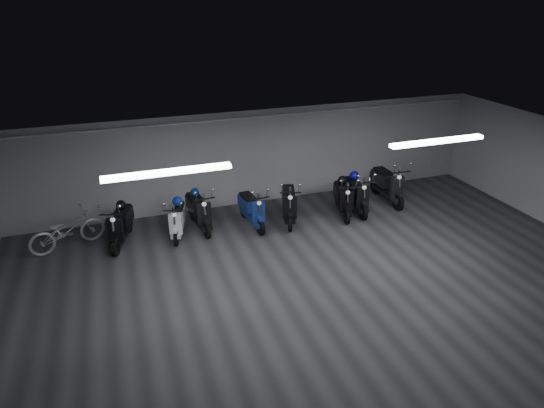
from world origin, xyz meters
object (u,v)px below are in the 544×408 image
object	(u,v)px
scooter_3	(198,205)
helmet_0	(354,176)
scooter_8	(357,189)
scooter_7	(343,193)
helmet_1	(121,205)
scooter_4	(252,204)
helmet_2	(195,192)
helmet_4	(342,181)
scooter_5	(289,198)
scooter_2	(177,215)
helmet_3	(177,201)
scooter_1	(120,219)
scooter_9	(388,179)
bicycle	(66,226)

from	to	relation	value
scooter_3	helmet_0	xyz separation A→B (m)	(4.51, -0.13, 0.31)
scooter_3	scooter_8	xyz separation A→B (m)	(4.48, -0.38, 0.01)
scooter_7	helmet_1	xyz separation A→B (m)	(-5.93, 0.55, 0.30)
scooter_4	helmet_2	world-z (taller)	scooter_4
scooter_4	scooter_8	bearing A→B (deg)	-6.97
scooter_8	helmet_4	xyz separation A→B (m)	(-0.40, 0.13, 0.26)
scooter_4	scooter_5	size ratio (longest dim) A/B	0.94
scooter_4	scooter_8	xyz separation A→B (m)	(3.11, -0.06, 0.04)
scooter_8	helmet_4	distance (m)	0.50
scooter_3	helmet_0	distance (m)	4.52
scooter_8	helmet_4	size ratio (longest dim) A/B	6.78
helmet_2	scooter_2	bearing A→B (deg)	-140.28
scooter_7	helmet_3	xyz separation A→B (m)	(-4.54, 0.48, 0.22)
scooter_5	scooter_7	xyz separation A→B (m)	(1.59, -0.13, -0.03)
scooter_3	scooter_1	bearing A→B (deg)	178.18
helmet_0	helmet_2	bearing A→B (deg)	175.26
scooter_1	scooter_7	xyz separation A→B (m)	(6.01, -0.32, -0.02)
scooter_2	scooter_9	xyz separation A→B (m)	(6.27, 0.11, 0.13)
scooter_2	helmet_3	distance (m)	0.35
scooter_9	helmet_0	size ratio (longest dim) A/B	6.97
helmet_4	scooter_5	bearing A→B (deg)	-176.22
scooter_5	helmet_4	bearing A→B (deg)	21.68
scooter_8	helmet_3	bearing A→B (deg)	-176.77
scooter_3	scooter_5	world-z (taller)	scooter_5
bicycle	helmet_1	xyz separation A→B (m)	(1.34, 0.03, 0.36)
helmet_2	scooter_1	bearing A→B (deg)	-168.01
scooter_3	scooter_7	xyz separation A→B (m)	(4.01, -0.48, -0.02)
scooter_7	scooter_8	xyz separation A→B (m)	(0.47, 0.10, 0.03)
scooter_2	scooter_7	bearing A→B (deg)	12.18
scooter_2	scooter_7	size ratio (longest dim) A/B	0.91
scooter_2	helmet_1	bearing A→B (deg)	-176.77
scooter_2	scooter_9	bearing A→B (deg)	16.48
scooter_1	helmet_4	xyz separation A→B (m)	(6.07, -0.08, 0.27)
scooter_1	helmet_3	distance (m)	1.49
helmet_2	helmet_3	xyz separation A→B (m)	(-0.50, -0.25, -0.09)
helmet_2	bicycle	bearing A→B (deg)	-176.31
scooter_4	scooter_9	size ratio (longest dim) A/B	0.88
helmet_1	helmet_3	xyz separation A→B (m)	(1.39, -0.07, -0.08)
scooter_4	helmet_2	bearing A→B (deg)	152.13
helmet_2	scooter_3	bearing A→B (deg)	-83.39
helmet_3	helmet_4	distance (m)	4.62
scooter_1	scooter_7	size ratio (longest dim) A/B	1.03
bicycle	scooter_1	bearing A→B (deg)	-119.92
helmet_2	helmet_4	xyz separation A→B (m)	(4.10, -0.50, -0.01)
scooter_9	scooter_5	bearing A→B (deg)	-173.93
scooter_2	bicycle	bearing A→B (deg)	-170.09
scooter_5	scooter_3	bearing A→B (deg)	-170.51
scooter_8	helmet_1	bearing A→B (deg)	-176.51
scooter_2	scooter_3	world-z (taller)	scooter_3
bicycle	scooter_7	bearing A→B (deg)	-114.65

